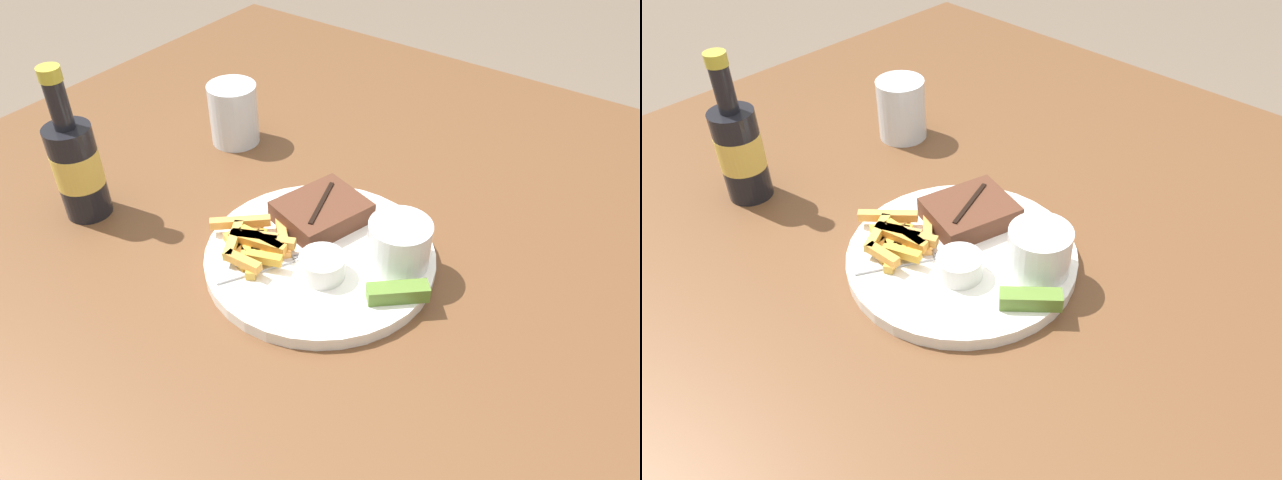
# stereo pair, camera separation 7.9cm
# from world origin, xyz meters

# --- Properties ---
(dining_table) EXTENTS (1.34, 1.36, 0.73)m
(dining_table) POSITION_xyz_m (0.00, 0.00, 0.67)
(dining_table) COLOR brown
(dining_table) RESTS_ON ground_plane
(dinner_plate) EXTENTS (0.30, 0.30, 0.02)m
(dinner_plate) POSITION_xyz_m (0.00, 0.00, 0.74)
(dinner_plate) COLOR white
(dinner_plate) RESTS_ON dining_table
(steak_portion) EXTENTS (0.13, 0.12, 0.03)m
(steak_portion) POSITION_xyz_m (0.05, 0.04, 0.76)
(steak_portion) COLOR #512D1E
(steak_portion) RESTS_ON dinner_plate
(fries_pile) EXTENTS (0.12, 0.13, 0.02)m
(fries_pile) POSITION_xyz_m (-0.05, 0.07, 0.76)
(fries_pile) COLOR gold
(fries_pile) RESTS_ON dinner_plate
(coleslaw_cup) EXTENTS (0.08, 0.08, 0.06)m
(coleslaw_cup) POSITION_xyz_m (0.04, -0.09, 0.78)
(coleslaw_cup) COLOR white
(coleslaw_cup) RESTS_ON dinner_plate
(dipping_sauce_cup) EXTENTS (0.06, 0.06, 0.03)m
(dipping_sauce_cup) POSITION_xyz_m (-0.03, -0.03, 0.76)
(dipping_sauce_cup) COLOR silver
(dipping_sauce_cup) RESTS_ON dinner_plate
(pickle_spear) EXTENTS (0.06, 0.07, 0.02)m
(pickle_spear) POSITION_xyz_m (-0.01, -0.12, 0.76)
(pickle_spear) COLOR #567A2D
(pickle_spear) RESTS_ON dinner_plate
(fork_utensil) EXTENTS (0.12, 0.08, 0.00)m
(fork_utensil) POSITION_xyz_m (-0.07, 0.04, 0.75)
(fork_utensil) COLOR #B7B7BC
(fork_utensil) RESTS_ON dinner_plate
(knife_utensil) EXTENTS (0.10, 0.15, 0.01)m
(knife_utensil) POSITION_xyz_m (0.02, 0.03, 0.75)
(knife_utensil) COLOR #B7B7BC
(knife_utensil) RESTS_ON dinner_plate
(beer_bottle) EXTENTS (0.06, 0.06, 0.22)m
(beer_bottle) POSITION_xyz_m (-0.10, 0.33, 0.81)
(beer_bottle) COLOR black
(beer_bottle) RESTS_ON dining_table
(drinking_glass) EXTENTS (0.08, 0.08, 0.10)m
(drinking_glass) POSITION_xyz_m (0.17, 0.29, 0.78)
(drinking_glass) COLOR silver
(drinking_glass) RESTS_ON dining_table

